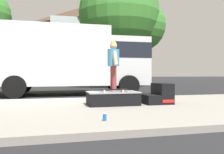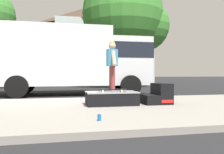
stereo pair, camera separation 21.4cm
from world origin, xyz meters
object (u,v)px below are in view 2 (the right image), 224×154
Objects in this scene: soda_can at (99,117)px; box_truck at (75,58)px; kicker_ramp at (158,95)px; skateboard at (112,89)px; skate_box at (111,98)px; skater_kid at (112,61)px; street_tree_main at (127,17)px.

box_truck is at bearing 90.01° from soda_can.
kicker_ramp reaches higher than skateboard.
kicker_ramp is at bearing -0.01° from skate_box.
kicker_ramp is 6.07× the size of soda_can.
skate_box is 10.84× the size of soda_can.
skateboard is at bearing 7.80° from skate_box.
skater_kid is at bearing -90.00° from skateboard.
skater_kid reaches higher than skateboard.
soda_can is (-0.68, -2.07, -1.13)m from skater_kid.
skate_box is at bearing -172.20° from skater_kid.
skate_box reaches higher than soda_can.
skate_box is 1.79× the size of kicker_ramp.
skate_box is 1.05× the size of skater_kid.
box_truck reaches higher than kicker_ramp.
skater_kid reaches higher than soda_can.
street_tree_main is (3.92, 4.99, 3.26)m from box_truck.
box_truck reaches higher than skate_box.
street_tree_main is at bearing 71.72° from skate_box.
box_truck is (-0.00, 6.92, 1.52)m from soda_can.
street_tree_main reaches higher than skate_box.
soda_can is (-0.68, -2.07, -0.35)m from skateboard.
street_tree_main is (1.92, 9.84, 4.61)m from kicker_ramp.
skate_box is at bearing -172.20° from skateboard.
kicker_ramp is 0.10× the size of street_tree_main.
skater_kid reaches higher than kicker_ramp.
box_truck reaches higher than skateboard.
skater_kid is (-1.31, 0.00, 0.96)m from kicker_ramp.
street_tree_main reaches higher than kicker_ramp.
kicker_ramp is 0.95× the size of skateboard.
street_tree_main reaches higher than soda_can.
soda_can is at bearing -108.30° from skateboard.
street_tree_main is at bearing 71.80° from soda_can.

